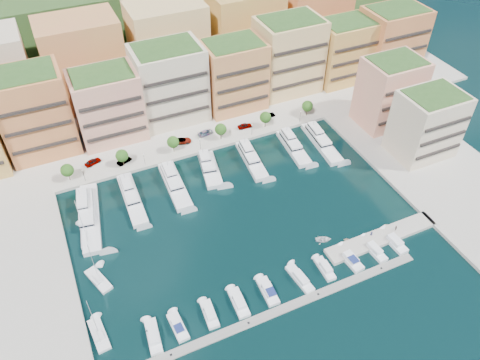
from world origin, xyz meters
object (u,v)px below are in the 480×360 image
(cruiser_2, at_px, (210,314))
(yacht_1, at_px, (131,197))
(lamppost_0, at_px, (83,174))
(car_2, at_px, (182,141))
(cruiser_6, at_px, (325,269))
(sailboat_1, at_px, (99,280))
(cruiser_7, at_px, (350,259))
(cruiser_8, at_px, (373,250))
(cruiser_4, at_px, (268,291))
(cruiser_9, at_px, (394,242))
(yacht_0, at_px, (89,214))
(tender_1, at_px, (346,239))
(tree_0, at_px, (67,170))
(sailboat_0, at_px, (99,335))
(yacht_2, at_px, (174,183))
(yacht_4, at_px, (251,158))
(lamppost_2, at_px, (200,142))
(cruiser_1, at_px, (178,327))
(tender_3, at_px, (386,225))
(cruiser_5, at_px, (300,279))
(person_1, at_px, (396,228))
(sailboat_2, at_px, (86,235))
(car_3, at_px, (206,133))
(tree_4, at_px, (265,117))
(lamppost_3, at_px, (252,128))
(yacht_3, at_px, (209,167))
(cruiser_0, at_px, (153,337))
(cruiser_3, at_px, (239,303))
(tender_0, at_px, (323,239))
(car_0, at_px, (93,162))
(tree_5, at_px, (307,106))
(person_0, at_px, (371,234))
(car_4, at_px, (245,126))
(car_1, at_px, (124,161))
(lamppost_1, at_px, (144,157))
(tree_2, at_px, (173,142))
(yacht_6, at_px, (320,140))
(yacht_5, at_px, (293,145))
(lamppost_4, at_px, (300,115))
(tree_3, at_px, (221,129))

(cruiser_2, bearing_deg, yacht_1, 98.36)
(lamppost_0, distance_m, car_2, 32.42)
(cruiser_6, height_order, sailboat_1, sailboat_1)
(cruiser_7, xyz_separation_m, cruiser_8, (7.17, 0.02, -0.02))
(cruiser_4, relative_size, cruiser_9, 0.94)
(yacht_0, bearing_deg, cruiser_2, -66.14)
(tender_1, height_order, car_2, car_2)
(tree_0, relative_size, sailboat_0, 0.43)
(yacht_2, xyz_separation_m, yacht_4, (25.23, 0.81, -0.12))
(lamppost_2, xyz_separation_m, cruiser_1, (-26.57, -55.80, -3.26))
(tender_3, bearing_deg, cruiser_5, 124.56)
(cruiser_4, relative_size, person_1, 5.13)
(sailboat_2, distance_m, car_3, 51.79)
(sailboat_2, height_order, tender_3, sailboat_2)
(tree_4, bearing_deg, lamppost_3, -159.03)
(yacht_3, distance_m, cruiser_1, 52.98)
(yacht_2, distance_m, cruiser_7, 54.08)
(tree_4, xyz_separation_m, cruiser_0, (-56.16, -58.09, -4.20))
(car_2, height_order, car_3, car_2)
(cruiser_8, bearing_deg, cruiser_3, 179.99)
(sailboat_0, xyz_separation_m, tender_0, (58.70, 2.86, 0.11))
(yacht_4, xyz_separation_m, sailboat_1, (-52.38, -25.27, -0.78))
(cruiser_2, xyz_separation_m, car_2, (14.99, 61.30, 1.25))
(cruiser_0, distance_m, person_1, 66.67)
(tender_3, height_order, car_0, car_0)
(tree_5, bearing_deg, person_0, -103.03)
(sailboat_1, distance_m, car_4, 70.37)
(lamppost_2, xyz_separation_m, car_1, (-23.52, 3.38, -2.05))
(lamppost_0, height_order, person_1, lamppost_0)
(lamppost_1, xyz_separation_m, car_2, (13.88, 5.52, -2.03))
(tree_2, distance_m, sailboat_0, 63.31)
(tree_0, height_order, yacht_6, tree_0)
(lamppost_3, bearing_deg, yacht_5, -48.80)
(lamppost_4, xyz_separation_m, car_4, (-18.44, 4.54, -2.01))
(yacht_4, distance_m, car_0, 48.22)
(cruiser_9, bearing_deg, cruiser_8, -180.00)
(lamppost_0, bearing_deg, tree_4, 2.20)
(sailboat_0, bearing_deg, person_0, -1.26)
(yacht_3, distance_m, cruiser_5, 46.56)
(tree_0, bearing_deg, tree_4, 0.00)
(cruiser_0, height_order, cruiser_7, cruiser_7)
(lamppost_3, xyz_separation_m, cruiser_0, (-50.16, -55.79, -3.28))
(lamppost_2, distance_m, yacht_1, 28.36)
(tree_3, relative_size, yacht_6, 0.26)
(cruiser_7, bearing_deg, car_1, 125.32)
(yacht_6, height_order, tender_0, yacht_6)
(cruiser_7, bearing_deg, lamppost_3, 90.43)
(car_2, bearing_deg, cruiser_1, 177.64)
(lamppost_3, bearing_deg, car_1, 175.35)
(cruiser_9, distance_m, person_1, 3.97)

